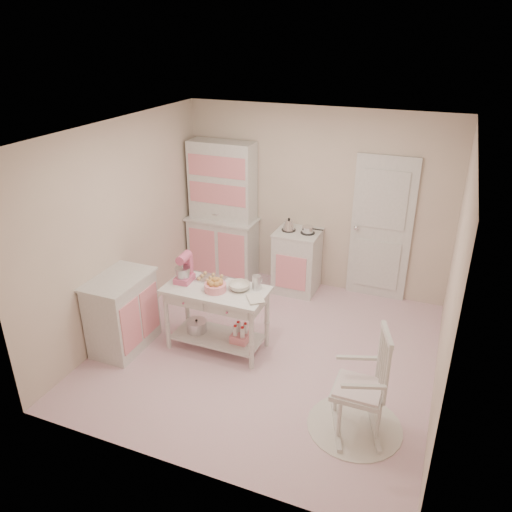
{
  "coord_description": "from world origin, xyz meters",
  "views": [
    {
      "loc": [
        1.73,
        -4.64,
        3.54
      ],
      "look_at": [
        -0.29,
        0.37,
        1.05
      ],
      "focal_mm": 35.0,
      "sensor_mm": 36.0,
      "label": 1
    }
  ],
  "objects_px": {
    "base_cabinet": "(122,313)",
    "bread_basket": "(215,287)",
    "hutch": "(222,211)",
    "stove": "(297,261)",
    "stand_mixer": "(184,268)",
    "rocking_chair": "(359,381)",
    "work_table": "(217,318)"
  },
  "relations": [
    {
      "from": "base_cabinet",
      "to": "bread_basket",
      "type": "xyz_separation_m",
      "value": [
        1.07,
        0.35,
        0.39
      ]
    },
    {
      "from": "work_table",
      "to": "bread_basket",
      "type": "bearing_deg",
      "value": -68.2
    },
    {
      "from": "hutch",
      "to": "stove",
      "type": "xyz_separation_m",
      "value": [
        1.2,
        -0.05,
        -0.58
      ]
    },
    {
      "from": "base_cabinet",
      "to": "work_table",
      "type": "height_order",
      "value": "base_cabinet"
    },
    {
      "from": "work_table",
      "to": "hutch",
      "type": "bearing_deg",
      "value": 113.19
    },
    {
      "from": "base_cabinet",
      "to": "hutch",
      "type": "bearing_deg",
      "value": 82.76
    },
    {
      "from": "rocking_chair",
      "to": "work_table",
      "type": "relative_size",
      "value": 0.92
    },
    {
      "from": "stove",
      "to": "base_cabinet",
      "type": "relative_size",
      "value": 1.0
    },
    {
      "from": "rocking_chair",
      "to": "stand_mixer",
      "type": "bearing_deg",
      "value": 142.87
    },
    {
      "from": "stand_mixer",
      "to": "bread_basket",
      "type": "height_order",
      "value": "stand_mixer"
    },
    {
      "from": "hutch",
      "to": "rocking_chair",
      "type": "height_order",
      "value": "hutch"
    },
    {
      "from": "hutch",
      "to": "work_table",
      "type": "relative_size",
      "value": 1.73
    },
    {
      "from": "hutch",
      "to": "work_table",
      "type": "distance_m",
      "value": 2.05
    },
    {
      "from": "hutch",
      "to": "stand_mixer",
      "type": "xyz_separation_m",
      "value": [
        0.35,
        -1.77,
        -0.07
      ]
    },
    {
      "from": "hutch",
      "to": "rocking_chair",
      "type": "xyz_separation_m",
      "value": [
        2.58,
        -2.5,
        -0.49
      ]
    },
    {
      "from": "base_cabinet",
      "to": "stand_mixer",
      "type": "bearing_deg",
      "value": 33.57
    },
    {
      "from": "stove",
      "to": "bread_basket",
      "type": "xyz_separation_m",
      "value": [
        -0.41,
        -1.79,
        0.39
      ]
    },
    {
      "from": "rocking_chair",
      "to": "stove",
      "type": "bearing_deg",
      "value": 100.37
    },
    {
      "from": "work_table",
      "to": "stand_mixer",
      "type": "distance_m",
      "value": 0.71
    },
    {
      "from": "hutch",
      "to": "stand_mixer",
      "type": "bearing_deg",
      "value": -78.87
    },
    {
      "from": "stove",
      "to": "rocking_chair",
      "type": "distance_m",
      "value": 2.82
    },
    {
      "from": "bread_basket",
      "to": "work_table",
      "type": "bearing_deg",
      "value": 111.8
    },
    {
      "from": "stove",
      "to": "base_cabinet",
      "type": "height_order",
      "value": "same"
    },
    {
      "from": "rocking_chair",
      "to": "stand_mixer",
      "type": "distance_m",
      "value": 2.39
    },
    {
      "from": "rocking_chair",
      "to": "bread_basket",
      "type": "relative_size",
      "value": 4.4
    },
    {
      "from": "hutch",
      "to": "base_cabinet",
      "type": "distance_m",
      "value": 2.28
    },
    {
      "from": "base_cabinet",
      "to": "rocking_chair",
      "type": "distance_m",
      "value": 2.88
    },
    {
      "from": "rocking_chair",
      "to": "bread_basket",
      "type": "height_order",
      "value": "rocking_chair"
    },
    {
      "from": "stand_mixer",
      "to": "bread_basket",
      "type": "relative_size",
      "value": 1.36
    },
    {
      "from": "work_table",
      "to": "bread_basket",
      "type": "relative_size",
      "value": 4.8
    },
    {
      "from": "stand_mixer",
      "to": "base_cabinet",
      "type": "bearing_deg",
      "value": -149.69
    },
    {
      "from": "bread_basket",
      "to": "base_cabinet",
      "type": "bearing_deg",
      "value": -162.02
    }
  ]
}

